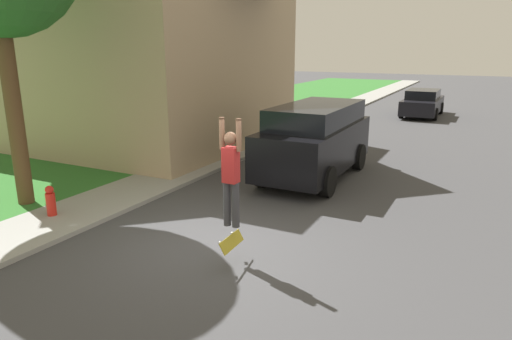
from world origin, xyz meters
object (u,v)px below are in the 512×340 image
suv_parked (315,139)px  car_down_street (423,103)px  fire_hydrant (51,201)px  skateboard (231,242)px  skateboarder (231,172)px

suv_parked → car_down_street: 14.16m
car_down_street → fire_hydrant: size_ratio=6.70×
car_down_street → skateboard: bearing=-91.1°
skateboarder → suv_parked: bearing=95.5°
car_down_street → skateboarder: bearing=-91.4°
suv_parked → fire_hydrant: bearing=-124.3°
skateboarder → fire_hydrant: size_ratio=2.82×
skateboard → suv_parked: bearing=96.1°
skateboarder → skateboard: (0.08, -0.16, -1.19)m
fire_hydrant → car_down_street: bearing=76.0°
suv_parked → skateboard: suv_parked is taller
suv_parked → skateboard: bearing=-83.9°
car_down_street → skateboard: 19.96m
fire_hydrant → skateboard: bearing=-0.8°
skateboarder → fire_hydrant: skateboarder is taller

